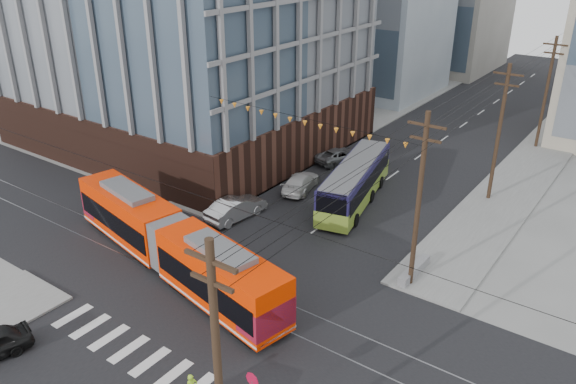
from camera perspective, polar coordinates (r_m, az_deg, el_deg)
name	(u,v)px	position (r m, az deg, el deg)	size (l,w,h in m)	color
ground	(182,325)	(32.20, -10.74, -13.16)	(160.00, 160.00, 0.00)	slate
bg_bldg_nw_near	(368,22)	(78.53, 8.17, 16.74)	(18.00, 16.00, 18.00)	#8C99A5
bg_bldg_nw_far	(447,2)	(95.35, 15.88, 18.08)	(16.00, 18.00, 20.00)	gray
utility_pole_near	(218,376)	(20.75, -7.10, -18.08)	(0.30, 0.30, 11.00)	black
streetcar	(171,244)	(35.99, -11.78, -5.18)	(19.91, 2.80, 3.84)	#FC2D00
city_bus	(355,182)	(44.71, 6.83, 0.99)	(2.59, 11.98, 3.39)	#1C173F
parked_car_silver	(236,208)	(42.32, -5.31, -1.64)	(1.77, 5.07, 1.67)	#A9AAAC
parked_car_white	(301,182)	(46.88, 1.29, 1.03)	(2.03, 4.98, 1.45)	silver
parked_car_grey	(339,156)	(52.92, 5.19, 3.70)	(2.22, 4.82, 1.34)	slate
jersey_barrier	(414,271)	(36.33, 12.68, -7.85)	(0.81, 3.59, 0.72)	slate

